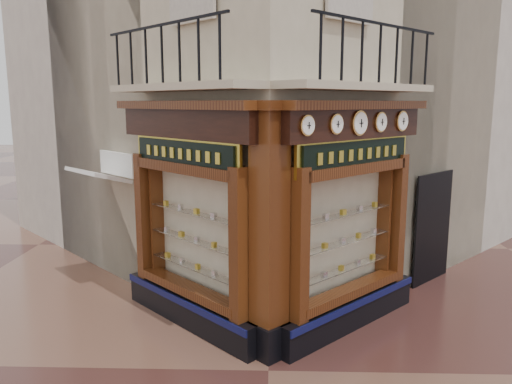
{
  "coord_description": "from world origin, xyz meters",
  "views": [
    {
      "loc": [
        0.03,
        -6.86,
        3.94
      ],
      "look_at": [
        -0.25,
        2.0,
        2.36
      ],
      "focal_mm": 35.0,
      "sensor_mm": 36.0,
      "label": 1
    }
  ],
  "objects_px": {
    "clock_c": "(360,123)",
    "clock_b": "(336,124)",
    "signboard_left": "(184,153)",
    "clock_e": "(402,121)",
    "awning": "(104,286)",
    "clock_d": "(381,122)",
    "signboard_right": "(357,154)",
    "clock_a": "(307,125)",
    "corner_pilaster": "(269,236)"
  },
  "relations": [
    {
      "from": "clock_c",
      "to": "clock_b",
      "type": "bearing_deg",
      "value": -180.0
    },
    {
      "from": "clock_c",
      "to": "signboard_left",
      "type": "height_order",
      "value": "clock_c"
    },
    {
      "from": "clock_e",
      "to": "signboard_left",
      "type": "height_order",
      "value": "clock_e"
    },
    {
      "from": "awning",
      "to": "signboard_left",
      "type": "height_order",
      "value": "signboard_left"
    },
    {
      "from": "clock_e",
      "to": "awning",
      "type": "height_order",
      "value": "clock_e"
    },
    {
      "from": "clock_b",
      "to": "clock_d",
      "type": "bearing_deg",
      "value": 0.0
    },
    {
      "from": "clock_b",
      "to": "signboard_right",
      "type": "height_order",
      "value": "clock_b"
    },
    {
      "from": "clock_a",
      "to": "clock_e",
      "type": "xyz_separation_m",
      "value": [
        1.83,
        1.83,
        0.0
      ]
    },
    {
      "from": "clock_b",
      "to": "signboard_left",
      "type": "relative_size",
      "value": 0.15
    },
    {
      "from": "clock_a",
      "to": "clock_d",
      "type": "distance_m",
      "value": 1.9
    },
    {
      "from": "corner_pilaster",
      "to": "clock_c",
      "type": "height_order",
      "value": "corner_pilaster"
    },
    {
      "from": "corner_pilaster",
      "to": "clock_d",
      "type": "distance_m",
      "value": 2.83
    },
    {
      "from": "clock_a",
      "to": "signboard_right",
      "type": "bearing_deg",
      "value": 4.49
    },
    {
      "from": "signboard_left",
      "to": "signboard_right",
      "type": "distance_m",
      "value": 2.92
    },
    {
      "from": "clock_d",
      "to": "signboard_left",
      "type": "distance_m",
      "value": 3.4
    },
    {
      "from": "clock_c",
      "to": "clock_e",
      "type": "xyz_separation_m",
      "value": [
        0.92,
        0.92,
        0.0
      ]
    },
    {
      "from": "signboard_left",
      "to": "signboard_right",
      "type": "height_order",
      "value": "signboard_right"
    },
    {
      "from": "corner_pilaster",
      "to": "clock_e",
      "type": "bearing_deg",
      "value": -8.29
    },
    {
      "from": "signboard_left",
      "to": "awning",
      "type": "bearing_deg",
      "value": 3.66
    },
    {
      "from": "clock_e",
      "to": "corner_pilaster",
      "type": "bearing_deg",
      "value": 171.71
    },
    {
      "from": "clock_a",
      "to": "clock_b",
      "type": "bearing_deg",
      "value": -0.0
    },
    {
      "from": "signboard_left",
      "to": "signboard_right",
      "type": "relative_size",
      "value": 0.96
    },
    {
      "from": "clock_d",
      "to": "signboard_left",
      "type": "bearing_deg",
      "value": 139.63
    },
    {
      "from": "corner_pilaster",
      "to": "clock_d",
      "type": "bearing_deg",
      "value": -10.77
    },
    {
      "from": "clock_c",
      "to": "clock_e",
      "type": "height_order",
      "value": "clock_c"
    },
    {
      "from": "awning",
      "to": "corner_pilaster",
      "type": "bearing_deg",
      "value": -173.82
    },
    {
      "from": "corner_pilaster",
      "to": "signboard_right",
      "type": "xyz_separation_m",
      "value": [
        1.46,
        1.01,
        1.15
      ]
    },
    {
      "from": "clock_a",
      "to": "signboard_left",
      "type": "distance_m",
      "value": 2.33
    },
    {
      "from": "clock_e",
      "to": "signboard_left",
      "type": "bearing_deg",
      "value": 146.17
    },
    {
      "from": "signboard_left",
      "to": "clock_a",
      "type": "bearing_deg",
      "value": -163.18
    },
    {
      "from": "clock_b",
      "to": "clock_e",
      "type": "height_order",
      "value": "clock_e"
    },
    {
      "from": "corner_pilaster",
      "to": "clock_a",
      "type": "bearing_deg",
      "value": -51.34
    },
    {
      "from": "clock_e",
      "to": "awning",
      "type": "relative_size",
      "value": 0.26
    },
    {
      "from": "clock_c",
      "to": "signboard_right",
      "type": "bearing_deg",
      "value": 43.74
    },
    {
      "from": "corner_pilaster",
      "to": "signboard_right",
      "type": "distance_m",
      "value": 2.12
    },
    {
      "from": "clock_c",
      "to": "awning",
      "type": "distance_m",
      "value": 6.57
    },
    {
      "from": "clock_a",
      "to": "clock_e",
      "type": "relative_size",
      "value": 0.84
    },
    {
      "from": "signboard_left",
      "to": "clock_c",
      "type": "bearing_deg",
      "value": -138.13
    },
    {
      "from": "clock_b",
      "to": "clock_d",
      "type": "distance_m",
      "value": 1.22
    },
    {
      "from": "clock_d",
      "to": "clock_e",
      "type": "bearing_deg",
      "value": -0.0
    },
    {
      "from": "corner_pilaster",
      "to": "clock_a",
      "type": "xyz_separation_m",
      "value": [
        0.54,
        -0.06,
        1.67
      ]
    },
    {
      "from": "awning",
      "to": "signboard_right",
      "type": "distance_m",
      "value": 6.25
    },
    {
      "from": "corner_pilaster",
      "to": "clock_a",
      "type": "relative_size",
      "value": 12.95
    },
    {
      "from": "clock_a",
      "to": "signboard_right",
      "type": "xyz_separation_m",
      "value": [
        0.92,
        1.07,
        -0.52
      ]
    },
    {
      "from": "clock_e",
      "to": "signboard_right",
      "type": "bearing_deg",
      "value": 174.66
    },
    {
      "from": "clock_e",
      "to": "awning",
      "type": "xyz_separation_m",
      "value": [
        -5.99,
        1.14,
        -3.62
      ]
    },
    {
      "from": "clock_a",
      "to": "clock_c",
      "type": "height_order",
      "value": "clock_c"
    },
    {
      "from": "clock_b",
      "to": "clock_e",
      "type": "xyz_separation_m",
      "value": [
        1.35,
        1.35,
        0.0
      ]
    },
    {
      "from": "clock_a",
      "to": "corner_pilaster",
      "type": "bearing_deg",
      "value": 128.66
    },
    {
      "from": "clock_c",
      "to": "signboard_left",
      "type": "xyz_separation_m",
      "value": [
        -2.92,
        0.16,
        -0.52
      ]
    }
  ]
}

